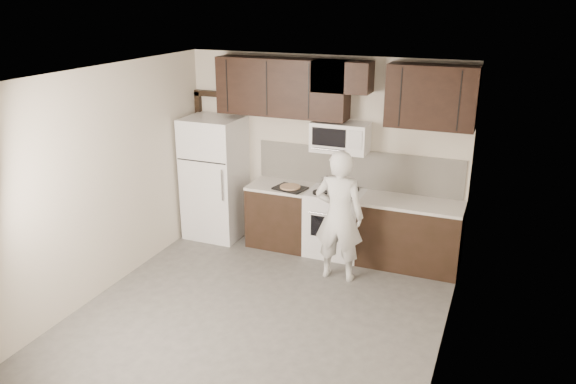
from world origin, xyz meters
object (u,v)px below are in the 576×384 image
Objects in this scene: stove at (335,222)px; refrigerator at (215,178)px; microwave at (340,137)px; person at (339,216)px.

refrigerator is at bearing -178.49° from stove.
stove is 1.20m from microwave.
microwave reaches higher than stove.
stove is 1.90m from refrigerator.
microwave is at bearing -75.05° from person.
microwave is at bearing 5.15° from refrigerator.
microwave reaches higher than refrigerator.
microwave is 0.45× the size of person.
stove is 1.24× the size of microwave.
refrigerator is at bearing -19.59° from person.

